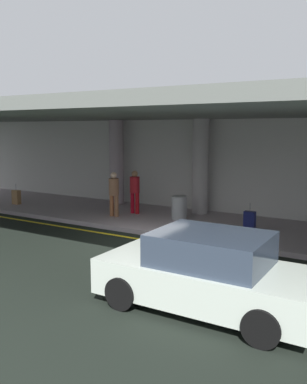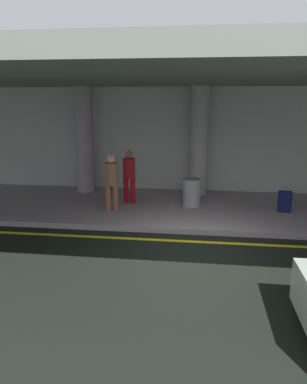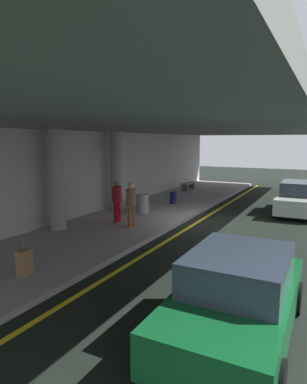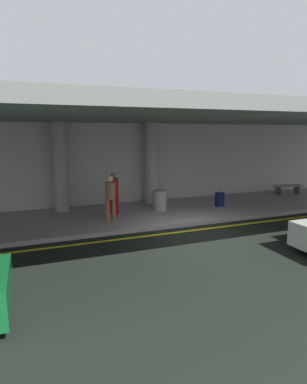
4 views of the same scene
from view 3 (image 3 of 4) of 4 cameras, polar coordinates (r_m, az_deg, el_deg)
The scene contains 15 objects.
ground_plane at distance 14.37m, azimuth 9.55°, elevation -5.16°, with size 60.00×60.00×0.00m, color black.
sidewalk at distance 15.55m, azimuth -1.39°, elevation -3.70°, with size 26.00×4.20×0.15m, color #9F9198.
lane_stripe_yellow at distance 14.54m, azimuth 7.55°, elevation -4.94°, with size 26.00×0.14×0.01m, color yellow.
support_column_far_left at distance 12.91m, azimuth -15.95°, elevation 1.97°, with size 0.63×0.63×3.65m, color #9C8B94.
support_column_left_mid at distance 16.03m, azimuth -6.11°, elevation 3.50°, with size 0.63×0.63×3.65m, color #9D9799.
ceiling_overhang at distance 14.97m, azimuth 0.26°, elevation 10.75°, with size 28.00×13.20×0.30m, color slate.
terminal_back_wall at distance 16.47m, azimuth -8.30°, elevation 3.33°, with size 26.00×0.30×3.80m, color #B6B3AF.
car_dark_green at distance 6.34m, azimuth 13.79°, elevation -16.69°, with size 4.10×1.92×1.50m.
car_silver at distance 17.26m, azimuth 23.28°, elevation -1.02°, with size 4.10×1.92×1.50m.
traveler_with_luggage at distance 13.62m, azimuth -6.13°, elevation -1.07°, with size 0.38×0.38×1.68m.
person_waiting_for_ride at distance 12.86m, azimuth -3.76°, elevation -1.61°, with size 0.38×0.38×1.68m.
suitcase_upright_primary at distance 17.65m, azimuth 3.30°, elevation -0.95°, with size 0.36×0.22×0.90m.
suitcase_upright_secondary at distance 9.03m, azimuth -20.78°, elevation -10.93°, with size 0.36×0.22×0.90m.
bench_metal at distance 22.61m, azimuth 5.81°, elevation 1.24°, with size 1.60×0.50×0.48m.
trash_bin_steel at distance 15.35m, azimuth -1.88°, elevation -1.96°, with size 0.56×0.56×0.85m, color gray.
Camera 3 is at (-13.31, -4.23, 3.40)m, focal length 31.85 mm.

